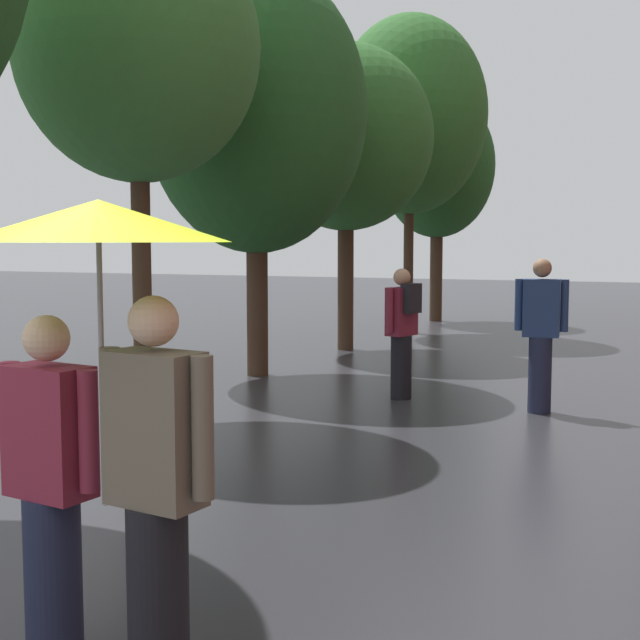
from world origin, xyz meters
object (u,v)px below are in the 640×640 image
couple_under_umbrella (101,366)px  pedestrian_walking_far (402,330)px  street_tree_2 (256,112)px  street_tree_5 (437,167)px  street_tree_1 (138,48)px  pedestrian_walking_midground (541,334)px  street_tree_3 (346,138)px  street_tree_4 (410,115)px

couple_under_umbrella → pedestrian_walking_far: (-0.89, 7.09, -0.56)m
street_tree_2 → pedestrian_walking_far: 3.95m
street_tree_2 → street_tree_5: bearing=89.3°
street_tree_1 → pedestrian_walking_midground: street_tree_1 is taller
street_tree_3 → pedestrian_walking_far: (2.40, -4.24, -2.87)m
street_tree_1 → street_tree_3: size_ratio=1.02×
street_tree_3 → pedestrian_walking_far: 5.66m
street_tree_2 → street_tree_4: (0.29, 6.39, 0.76)m
street_tree_1 → pedestrian_walking_midground: 5.45m
street_tree_2 → street_tree_3: 3.26m
street_tree_2 → street_tree_5: 9.24m
pedestrian_walking_far → street_tree_4: bearing=106.7°
street_tree_1 → street_tree_3: (-0.05, 6.32, -0.29)m
street_tree_3 → couple_under_umbrella: size_ratio=2.53×
street_tree_2 → street_tree_5: street_tree_2 is taller
street_tree_3 → pedestrian_walking_far: street_tree_3 is taller
pedestrian_walking_midground → street_tree_4: bearing=117.3°
pedestrian_walking_far → street_tree_1: bearing=-138.5°
street_tree_1 → street_tree_2: 3.08m
street_tree_5 → pedestrian_walking_far: bearing=-76.9°
street_tree_4 → couple_under_umbrella: bearing=-77.9°
street_tree_5 → pedestrian_walking_far: (2.39, -10.22, -2.84)m
street_tree_1 → street_tree_5: size_ratio=1.01×
street_tree_2 → pedestrian_walking_far: street_tree_2 is taller
street_tree_4 → couple_under_umbrella: size_ratio=3.09×
street_tree_4 → pedestrian_walking_far: (2.21, -7.37, -3.66)m
street_tree_5 → street_tree_2: bearing=-90.7°
street_tree_1 → pedestrian_walking_far: street_tree_1 is taller
couple_under_umbrella → pedestrian_walking_midground: size_ratio=1.22×
street_tree_1 → street_tree_4: size_ratio=0.84×
street_tree_1 → couple_under_umbrella: street_tree_1 is taller
street_tree_5 → couple_under_umbrella: 17.77m
couple_under_umbrella → street_tree_4: bearing=102.1°
street_tree_2 → pedestrian_walking_midground: bearing=-15.9°
street_tree_2 → pedestrian_walking_midground: 5.22m
street_tree_4 → couple_under_umbrella: 15.11m
street_tree_5 → pedestrian_walking_far: 10.88m
couple_under_umbrella → pedestrian_walking_midground: couple_under_umbrella is taller
street_tree_3 → pedestrian_walking_far: bearing=-60.5°
street_tree_1 → street_tree_4: bearing=89.1°
street_tree_3 → pedestrian_walking_far: size_ratio=3.34×
street_tree_5 → couple_under_umbrella: size_ratio=2.56×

